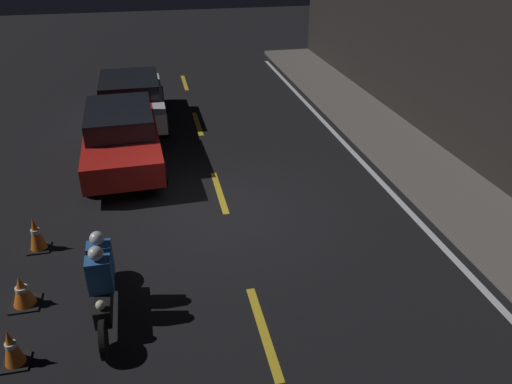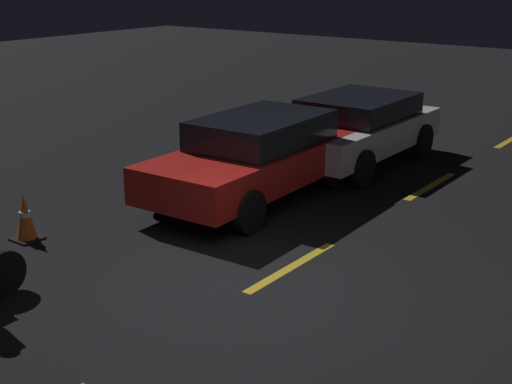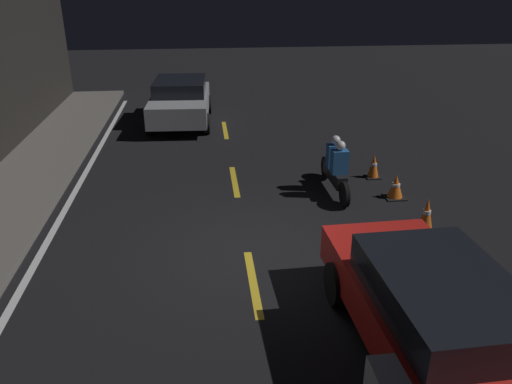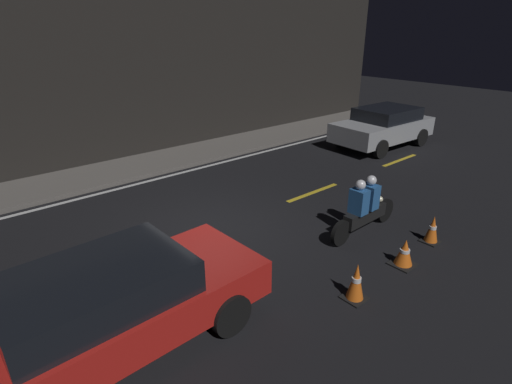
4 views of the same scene
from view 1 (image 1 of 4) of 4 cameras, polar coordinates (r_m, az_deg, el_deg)
The scene contains 13 objects.
ground_plane at distance 10.58m, azimuth -3.40°, elevation -2.54°, with size 56.00×56.00×0.00m, color black.
raised_curb at distance 12.29m, azimuth 20.95°, elevation 0.51°, with size 28.00×2.10×0.13m.
lane_dash_a at distance 19.78m, azimuth -8.16°, elevation 12.27°, with size 2.00×0.14×0.01m.
lane_dash_b at distance 15.52m, azimuth -6.69°, elevation 7.79°, with size 2.00×0.14×0.01m.
lane_dash_c at distance 11.44m, azimuth -4.21°, elevation 0.00°, with size 2.00×0.14×0.01m.
lane_dash_d at distance 7.83m, azimuth 0.87°, elevation -15.56°, with size 2.00×0.14×0.01m.
lane_solid_kerb at distance 11.69m, azimuth 15.49°, elevation -0.38°, with size 25.20×0.14×0.01m.
sedan_white at distance 15.76m, azimuth -14.12°, elevation 10.32°, with size 4.23×2.06×1.35m.
taxi_red at distance 12.94m, azimuth -15.13°, elevation 6.30°, with size 4.45×2.01×1.42m.
motorcycle at distance 8.08m, azimuth -17.16°, elevation -9.62°, with size 2.27×0.37×1.35m.
traffic_cone_near at distance 10.16m, azimuth -23.85°, elevation -4.40°, with size 0.39×0.39×0.70m.
traffic_cone_mid at distance 8.91m, azimuth -25.17°, elevation -10.22°, with size 0.46×0.46×0.56m.
traffic_cone_far at distance 7.92m, azimuth -26.16°, elevation -15.69°, with size 0.36×0.36×0.62m.
Camera 1 is at (8.97, -1.30, 5.45)m, focal length 35.00 mm.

